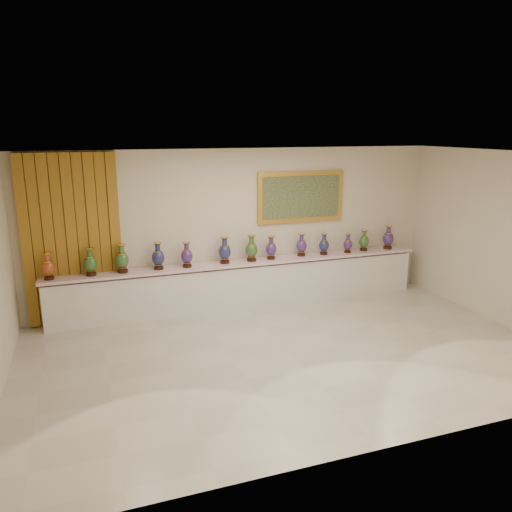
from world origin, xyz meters
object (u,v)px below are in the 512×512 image
(vase_1, at_px, (90,263))
(counter, at_px, (244,284))
(vase_0, at_px, (48,267))
(vase_2, at_px, (122,260))

(vase_1, bearing_deg, counter, 0.81)
(counter, bearing_deg, vase_1, -179.19)
(vase_0, relative_size, vase_1, 0.95)
(counter, height_order, vase_2, vase_2)
(counter, relative_size, vase_0, 15.67)
(vase_0, height_order, vase_1, vase_1)
(vase_2, bearing_deg, vase_0, -178.71)
(vase_0, height_order, vase_2, vase_2)
(vase_1, bearing_deg, vase_0, -178.42)
(counter, relative_size, vase_1, 14.93)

